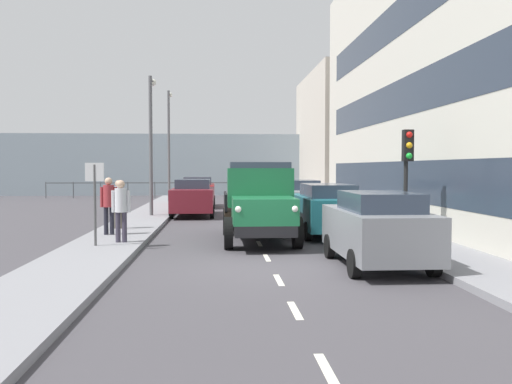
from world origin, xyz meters
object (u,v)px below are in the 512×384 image
traffic_light_near (407,160)px  street_sign (95,189)px  pedestrian_couple_b (109,201)px  car_red_oppositeside_1 (198,191)px  car_teal_kerbside_1 (326,208)px  pedestrian_strolling (119,200)px  car_silver_kerbside_2 (300,198)px  truck_vintage_green (260,204)px  car_maroon_oppositeside_0 (193,197)px  car_grey_kerbside_near (377,228)px  lamp_post_far (169,136)px  pedestrian_with_bag (121,206)px  lamp_post_promenade (151,132)px

traffic_light_near → street_sign: 8.79m
pedestrian_couple_b → car_red_oppositeside_1: bearing=-99.3°
car_teal_kerbside_1 → pedestrian_strolling: size_ratio=2.70×
car_silver_kerbside_2 → car_red_oppositeside_1: size_ratio=1.00×
truck_vintage_green → car_maroon_oppositeside_0: bearing=-75.2°
street_sign → pedestrian_strolling: bearing=-88.3°
car_silver_kerbside_2 → car_grey_kerbside_near: bearing=90.0°
street_sign → car_maroon_oppositeside_0: bearing=-101.5°
pedestrian_couple_b → lamp_post_far: 17.68m
truck_vintage_green → street_sign: 4.81m
traffic_light_near → lamp_post_far: size_ratio=0.46×
car_teal_kerbside_1 → pedestrian_couple_b: pedestrian_couple_b is taller
pedestrian_strolling → traffic_light_near: bearing=156.6°
pedestrian_with_bag → car_silver_kerbside_2: bearing=-127.4°
car_red_oppositeside_1 → truck_vintage_green: bearing=99.2°
pedestrian_couple_b → street_sign: size_ratio=0.80×
car_silver_kerbside_2 → lamp_post_far: (6.74, -10.88, 3.37)m
pedestrian_strolling → lamp_post_far: (-0.34, -15.69, 3.12)m
pedestrian_with_bag → car_maroon_oppositeside_0: bearing=-99.0°
car_teal_kerbside_1 → street_sign: bearing=23.4°
car_grey_kerbside_near → pedestrian_couple_b: pedestrian_couple_b is taller
car_silver_kerbside_2 → lamp_post_far: size_ratio=0.58×
car_teal_kerbside_1 → lamp_post_promenade: 9.78m
car_teal_kerbside_1 → pedestrian_couple_b: bearing=4.7°
truck_vintage_green → lamp_post_promenade: size_ratio=0.91×
car_teal_kerbside_1 → car_silver_kerbside_2: (-0.00, -5.94, -0.00)m
pedestrian_strolling → traffic_light_near: size_ratio=0.52×
traffic_light_near → car_silver_kerbside_2: bearing=-78.2°
pedestrian_couple_b → traffic_light_near: bearing=166.6°
pedestrian_with_bag → street_sign: (0.58, 0.63, 0.49)m
pedestrian_strolling → traffic_light_near: (-8.87, 3.83, 1.34)m
car_teal_kerbside_1 → car_grey_kerbside_near: bearing=90.0°
car_teal_kerbside_1 → pedestrian_strolling: pedestrian_strolling is taller
truck_vintage_green → lamp_post_promenade: 9.63m
pedestrian_couple_b → traffic_light_near: size_ratio=0.57×
lamp_post_far → car_silver_kerbside_2: bearing=121.8°
car_maroon_oppositeside_0 → pedestrian_strolling: bearing=70.5°
truck_vintage_green → pedestrian_couple_b: (4.70, -1.05, 0.04)m
lamp_post_promenade → lamp_post_far: lamp_post_far is taller
car_teal_kerbside_1 → lamp_post_promenade: size_ratio=0.73×
pedestrian_couple_b → street_sign: (-0.12, 2.43, 0.46)m
car_teal_kerbside_1 → lamp_post_promenade: bearing=-45.0°
car_teal_kerbside_1 → car_red_oppositeside_1: 14.17m
pedestrian_couple_b → lamp_post_far: lamp_post_far is taller
pedestrian_couple_b → pedestrian_strolling: pedestrian_couple_b is taller
truck_vintage_green → car_grey_kerbside_near: (-2.37, 4.21, -0.28)m
car_teal_kerbside_1 → street_sign: size_ratio=2.01×
car_red_oppositeside_1 → pedestrian_with_bag: pedestrian_with_bag is taller
pedestrian_strolling → lamp_post_far: lamp_post_far is taller
lamp_post_promenade → truck_vintage_green: bearing=117.2°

